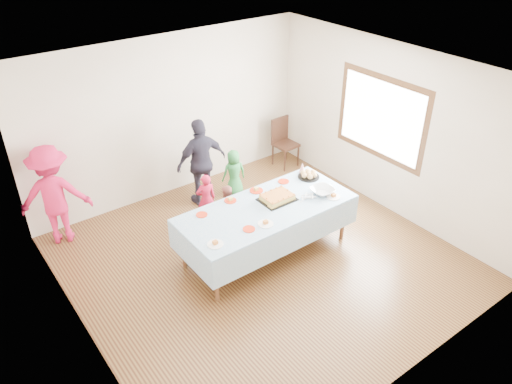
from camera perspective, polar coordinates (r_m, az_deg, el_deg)
ground at (r=7.22m, az=0.66°, el=-7.73°), size 5.00×5.00×0.00m
room_walls at (r=6.29m, az=1.12°, el=5.10°), size 5.04×5.04×2.72m
party_table at (r=6.94m, az=1.22°, el=-2.12°), size 2.50×1.10×0.78m
birthday_cake at (r=7.05m, az=2.44°, el=-0.63°), size 0.49×0.38×0.09m
rolls_tray at (r=7.65m, az=6.04°, el=1.96°), size 0.33×0.33×0.10m
punch_bowl at (r=7.26m, az=7.59°, el=0.12°), size 0.33×0.33×0.08m
party_hat at (r=7.76m, az=5.30°, el=2.80°), size 0.10×0.10×0.16m
fork_pile at (r=7.11m, az=5.86°, el=-0.55°), size 0.24×0.18×0.07m
plate_red_far_a at (r=6.78m, az=-6.22°, el=-2.59°), size 0.16×0.16×0.01m
plate_red_far_b at (r=7.05m, az=-2.95°, el=-0.98°), size 0.18×0.18×0.01m
plate_red_far_c at (r=7.28m, az=0.03°, el=0.17°), size 0.20×0.20×0.01m
plate_red_far_d at (r=7.51m, az=3.16°, el=1.21°), size 0.17×0.17×0.01m
plate_red_near at (r=6.47m, az=-0.82°, el=-4.26°), size 0.16×0.16×0.01m
plate_white_left at (r=6.23m, az=-4.67°, el=-5.97°), size 0.21×0.21×0.01m
plate_white_mid at (r=6.57m, az=1.10°, el=-3.66°), size 0.21×0.21×0.01m
plate_white_right at (r=7.21m, az=8.84°, el=-0.55°), size 0.20×0.20×0.01m
dining_chair at (r=9.46m, az=3.12°, el=6.04°), size 0.42×0.42×0.93m
toddler_left at (r=7.79m, az=-5.71°, el=-0.80°), size 0.35×0.28×0.86m
toddler_mid at (r=8.48m, az=-2.54°, el=2.16°), size 0.46×0.36×0.84m
toddler_right at (r=7.59m, az=-3.39°, el=-1.95°), size 0.42×0.35×0.78m
adult_left at (r=7.76m, az=-22.08°, el=-0.32°), size 1.14×0.90×1.55m
adult_right at (r=8.18m, az=-6.24°, el=3.42°), size 0.89×0.40×1.49m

